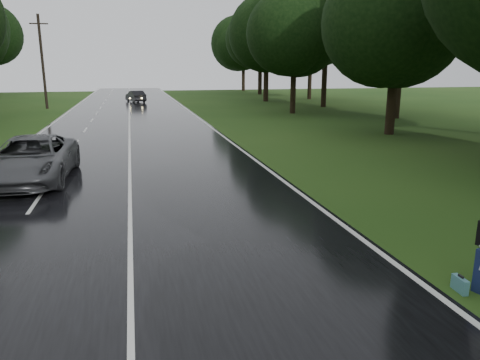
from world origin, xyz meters
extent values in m
plane|color=#274715|center=(0.00, 0.00, 0.00)|extent=(160.00, 160.00, 0.00)
cube|color=black|center=(0.00, 20.00, 0.02)|extent=(12.00, 140.00, 0.04)
cube|color=silver|center=(0.00, 20.00, 0.04)|extent=(0.12, 140.00, 0.01)
imported|color=#48494D|center=(-3.64, 11.19, 0.89)|extent=(3.07, 6.25, 1.71)
imported|color=black|center=(0.81, 51.48, 0.74)|extent=(2.59, 4.50, 1.40)
cube|color=teal|center=(6.37, -0.34, 0.15)|extent=(0.15, 0.43, 0.30)
camera|label=1|loc=(0.22, -7.35, 4.35)|focal=34.02mm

